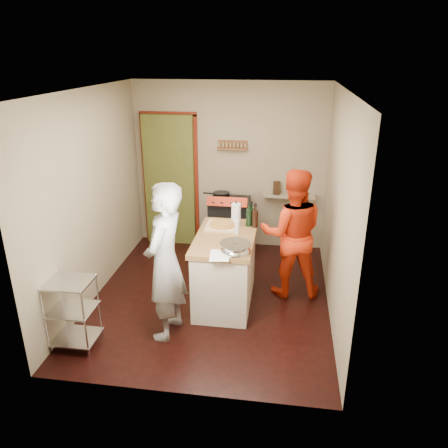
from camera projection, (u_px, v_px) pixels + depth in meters
The scene contains 10 objects.
floor at pixel (211, 296), 5.71m from camera, with size 3.50×3.50×0.00m, color black.
back_wall at pixel (190, 175), 7.02m from camera, with size 3.00×0.44×2.60m.
left_wall at pixel (91, 197), 5.43m from camera, with size 0.04×3.50×2.60m, color gray.
right_wall at pixel (338, 209), 5.03m from camera, with size 0.04×3.50×2.60m, color gray.
ceiling at pixel (208, 89), 4.75m from camera, with size 3.00×3.50×0.02m, color white.
stove at pixel (229, 225), 6.85m from camera, with size 0.60×0.63×1.00m.
wire_shelving at pixel (72, 310), 4.62m from camera, with size 0.48×0.40×0.80m.
island at pixel (226, 268), 5.43m from camera, with size 0.73×1.31×1.22m.
person_stripe at pixel (165, 263), 4.66m from camera, with size 0.65×0.42×1.78m, color #A3A2A7.
person_red at pixel (292, 234), 5.52m from camera, with size 0.82×0.64×1.68m, color red.
Camera 1 is at (0.89, -4.88, 3.00)m, focal length 35.00 mm.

